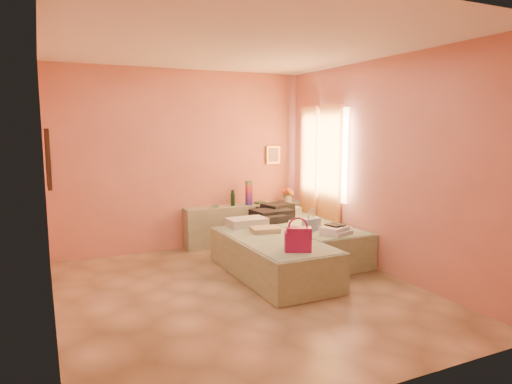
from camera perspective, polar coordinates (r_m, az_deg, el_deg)
ground at (r=5.45m, az=-1.72°, el=-12.46°), size 4.50×4.50×0.00m
room_walls at (r=5.71m, az=-2.20°, el=6.82°), size 4.02×4.51×2.81m
headboard_ledge at (r=7.59m, az=-1.35°, el=-4.02°), size 2.05×0.30×0.65m
bed_left at (r=5.96m, az=2.05°, el=-8.12°), size 0.92×2.01×0.50m
bed_right at (r=6.89m, az=6.44°, el=-5.94°), size 0.92×2.01×0.50m
water_bottle at (r=7.40m, az=-2.92°, el=-0.81°), size 0.08×0.08×0.25m
rainbow_box at (r=7.46m, az=-0.90°, el=-0.14°), size 0.09×0.09×0.40m
small_dish at (r=7.34m, az=-5.12°, el=-1.76°), size 0.14×0.14×0.03m
green_book at (r=7.62m, az=0.49°, el=-1.36°), size 0.21×0.18×0.03m
flower_vase at (r=7.78m, az=4.10°, el=-0.24°), size 0.24×0.24×0.28m
magenta_handbag at (r=5.27m, az=5.25°, el=-5.89°), size 0.34×0.28×0.28m
khaki_garment at (r=6.24m, az=1.14°, el=-4.72°), size 0.41×0.35×0.06m
clothes_pile at (r=7.12m, az=2.37°, el=-2.59°), size 0.78×0.78×0.19m
blue_handbag at (r=6.36m, az=6.95°, el=-4.03°), size 0.28×0.16×0.17m
towel_stack at (r=6.19m, az=10.02°, el=-4.75°), size 0.43×0.40×0.10m
sandal_pair at (r=6.23m, az=9.89°, el=-4.10°), size 0.22×0.25×0.02m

